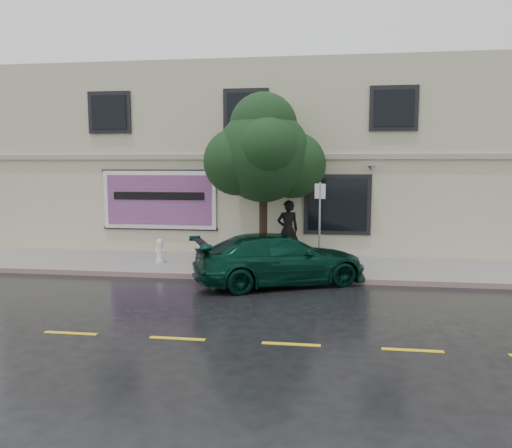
# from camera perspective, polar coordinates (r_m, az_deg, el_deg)

# --- Properties ---
(ground) EXTENTS (90.00, 90.00, 0.00)m
(ground) POSITION_cam_1_polar(r_m,az_deg,el_deg) (13.23, -4.53, -7.83)
(ground) COLOR black
(ground) RESTS_ON ground
(sidewalk) EXTENTS (20.00, 3.50, 0.15)m
(sidewalk) POSITION_cam_1_polar(r_m,az_deg,el_deg) (16.32, -2.06, -4.71)
(sidewalk) COLOR gray
(sidewalk) RESTS_ON ground
(curb) EXTENTS (20.00, 0.18, 0.16)m
(curb) POSITION_cam_1_polar(r_m,az_deg,el_deg) (14.64, -3.26, -6.07)
(curb) COLOR gray
(curb) RESTS_ON ground
(road_marking) EXTENTS (19.00, 0.12, 0.01)m
(road_marking) POSITION_cam_1_polar(r_m,az_deg,el_deg) (10.00, -8.97, -12.80)
(road_marking) COLOR gold
(road_marking) RESTS_ON ground
(building) EXTENTS (20.00, 8.12, 7.00)m
(building) POSITION_cam_1_polar(r_m,az_deg,el_deg) (21.67, 0.57, 7.28)
(building) COLOR beige
(building) RESTS_ON ground
(billboard) EXTENTS (4.30, 0.16, 2.20)m
(billboard) POSITION_cam_1_polar(r_m,az_deg,el_deg) (18.46, -11.01, 2.72)
(billboard) COLOR white
(billboard) RESTS_ON ground
(car) EXTENTS (5.31, 3.96, 1.42)m
(car) POSITION_cam_1_polar(r_m,az_deg,el_deg) (14.00, 2.79, -4.02)
(car) COLOR #072E20
(car) RESTS_ON ground
(pedestrian) EXTENTS (0.84, 0.68, 2.00)m
(pedestrian) POSITION_cam_1_polar(r_m,az_deg,el_deg) (16.79, 3.65, -0.67)
(pedestrian) COLOR black
(pedestrian) RESTS_ON sidewalk
(umbrella) EXTENTS (1.13, 1.13, 0.74)m
(umbrella) POSITION_cam_1_polar(r_m,az_deg,el_deg) (16.66, 3.68, 4.00)
(umbrella) COLOR black
(umbrella) RESTS_ON pedestrian
(street_tree) EXTENTS (3.03, 3.03, 4.99)m
(street_tree) POSITION_cam_1_polar(r_m,az_deg,el_deg) (16.23, 0.85, 7.80)
(street_tree) COLOR black
(street_tree) RESTS_ON sidewalk
(fire_hydrant) EXTENTS (0.32, 0.30, 0.77)m
(fire_hydrant) POSITION_cam_1_polar(r_m,az_deg,el_deg) (16.63, -10.92, -3.03)
(fire_hydrant) COLOR silver
(fire_hydrant) RESTS_ON sidewalk
(sign_pole) EXTENTS (0.31, 0.15, 2.68)m
(sign_pole) POSITION_cam_1_polar(r_m,az_deg,el_deg) (14.60, 7.29, 0.53)
(sign_pole) COLOR gray
(sign_pole) RESTS_ON sidewalk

